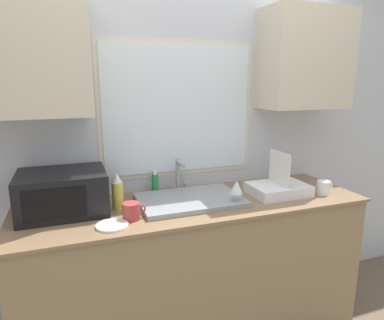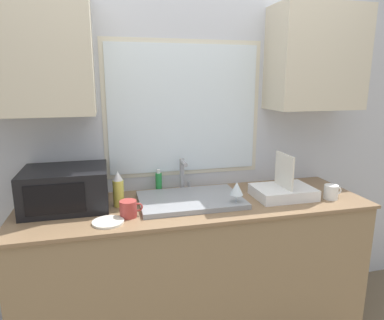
# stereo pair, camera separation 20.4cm
# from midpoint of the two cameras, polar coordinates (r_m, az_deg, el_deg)

# --- Properties ---
(countertop) EXTENTS (2.17, 0.68, 0.93)m
(countertop) POSITION_cam_midpoint_polar(r_m,az_deg,el_deg) (2.36, 3.22, -17.68)
(countertop) COLOR #8C7251
(countertop) RESTS_ON ground_plane
(wall_back) EXTENTS (6.00, 0.38, 2.60)m
(wall_back) POSITION_cam_midpoint_polar(r_m,az_deg,el_deg) (2.34, 1.24, 6.77)
(wall_back) COLOR silver
(wall_back) RESTS_ON ground_plane
(sink_basin) EXTENTS (0.64, 0.43, 0.03)m
(sink_basin) POSITION_cam_midpoint_polar(r_m,az_deg,el_deg) (2.15, 2.48, -6.68)
(sink_basin) COLOR gray
(sink_basin) RESTS_ON countertop
(faucet) EXTENTS (0.08, 0.14, 0.22)m
(faucet) POSITION_cam_midpoint_polar(r_m,az_deg,el_deg) (2.33, 1.01, -2.19)
(faucet) COLOR #99999E
(faucet) RESTS_ON countertop
(microwave) EXTENTS (0.48, 0.39, 0.24)m
(microwave) POSITION_cam_midpoint_polar(r_m,az_deg,el_deg) (2.13, -17.75, -4.55)
(microwave) COLOR black
(microwave) RESTS_ON countertop
(dish_rack) EXTENTS (0.38, 0.27, 0.29)m
(dish_rack) POSITION_cam_midpoint_polar(r_m,az_deg,el_deg) (2.33, 17.39, -4.92)
(dish_rack) COLOR white
(dish_rack) RESTS_ON countertop
(spray_bottle) EXTENTS (0.07, 0.07, 0.22)m
(spray_bottle) POSITION_cam_midpoint_polar(r_m,az_deg,el_deg) (2.09, -9.46, -4.90)
(spray_bottle) COLOR #D8CC4C
(spray_bottle) RESTS_ON countertop
(soap_bottle) EXTENTS (0.04, 0.04, 0.16)m
(soap_bottle) POSITION_cam_midpoint_polar(r_m,az_deg,el_deg) (2.33, -3.09, -3.70)
(soap_bottle) COLOR #268C3F
(soap_bottle) RESTS_ON countertop
(mug_near_sink) EXTENTS (0.13, 0.10, 0.09)m
(mug_near_sink) POSITION_cam_midpoint_polar(r_m,az_deg,el_deg) (1.93, -7.55, -8.13)
(mug_near_sink) COLOR #A53833
(mug_near_sink) RESTS_ON countertop
(wine_glass) EXTENTS (0.08, 0.08, 0.16)m
(wine_glass) POSITION_cam_midpoint_polar(r_m,az_deg,el_deg) (2.08, 10.27, -4.84)
(wine_glass) COLOR silver
(wine_glass) RESTS_ON countertop
(mug_by_rack) EXTENTS (0.12, 0.09, 0.09)m
(mug_by_rack) POSITION_cam_midpoint_polar(r_m,az_deg,el_deg) (2.41, 24.48, -4.91)
(mug_by_rack) COLOR white
(mug_by_rack) RESTS_ON countertop
(small_plate) EXTENTS (0.17, 0.17, 0.01)m
(small_plate) POSITION_cam_midpoint_polar(r_m,az_deg,el_deg) (1.89, -10.79, -10.18)
(small_plate) COLOR silver
(small_plate) RESTS_ON countertop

